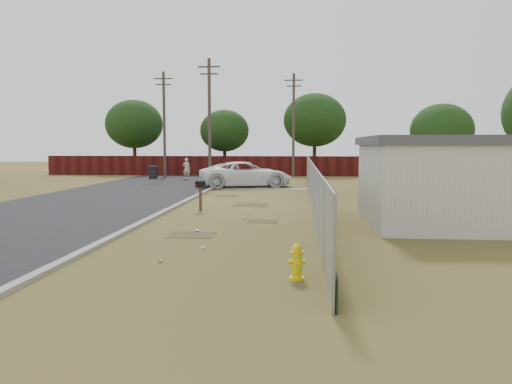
# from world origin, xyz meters

# --- Properties ---
(ground) EXTENTS (120.00, 120.00, 0.00)m
(ground) POSITION_xyz_m (0.00, 0.00, 0.00)
(ground) COLOR olive
(ground) RESTS_ON ground
(street) EXTENTS (15.10, 60.00, 0.12)m
(street) POSITION_xyz_m (-6.76, 8.05, 0.02)
(street) COLOR black
(street) RESTS_ON ground
(chainlink_fence) EXTENTS (0.10, 27.06, 2.02)m
(chainlink_fence) POSITION_xyz_m (3.12, 1.03, 0.80)
(chainlink_fence) COLOR gray
(chainlink_fence) RESTS_ON ground
(privacy_fence) EXTENTS (30.00, 0.12, 1.80)m
(privacy_fence) POSITION_xyz_m (-6.00, 25.00, 0.90)
(privacy_fence) COLOR #43110E
(privacy_fence) RESTS_ON ground
(utility_poles) EXTENTS (12.60, 8.24, 9.00)m
(utility_poles) POSITION_xyz_m (-3.67, 20.67, 4.69)
(utility_poles) COLOR #4A3E31
(utility_poles) RESTS_ON ground
(houses) EXTENTS (9.30, 17.24, 3.10)m
(houses) POSITION_xyz_m (9.70, 3.13, 1.56)
(houses) COLOR beige
(houses) RESTS_ON ground
(horizon_trees) EXTENTS (33.32, 31.94, 7.78)m
(horizon_trees) POSITION_xyz_m (0.84, 23.56, 4.63)
(horizon_trees) COLOR #352518
(horizon_trees) RESTS_ON ground
(fire_hydrant) EXTENTS (0.37, 0.38, 0.79)m
(fire_hydrant) POSITION_xyz_m (2.49, -9.87, 0.37)
(fire_hydrant) COLOR yellow
(fire_hydrant) RESTS_ON ground
(mailbox) EXTENTS (0.36, 0.57, 1.31)m
(mailbox) POSITION_xyz_m (-1.65, 0.68, 1.03)
(mailbox) COLOR brown
(mailbox) RESTS_ON ground
(pickup_truck) EXTENTS (6.69, 4.54, 1.70)m
(pickup_truck) POSITION_xyz_m (-1.01, 12.82, 0.85)
(pickup_truck) COLOR white
(pickup_truck) RESTS_ON ground
(pedestrian) EXTENTS (0.71, 0.53, 1.76)m
(pedestrian) POSITION_xyz_m (-6.55, 19.56, 0.88)
(pedestrian) COLOR #CBB695
(pedestrian) RESTS_ON ground
(trash_bin) EXTENTS (0.77, 0.77, 1.06)m
(trash_bin) POSITION_xyz_m (-9.57, 20.42, 0.54)
(trash_bin) COLOR black
(trash_bin) RESTS_ON ground
(scattered_litter) EXTENTS (2.35, 12.97, 0.07)m
(scattered_litter) POSITION_xyz_m (0.29, -2.03, 0.04)
(scattered_litter) COLOR white
(scattered_litter) RESTS_ON ground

